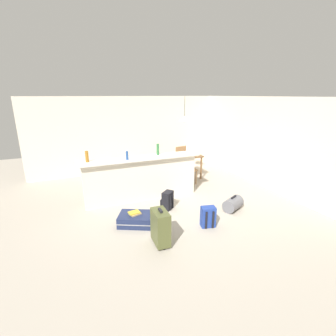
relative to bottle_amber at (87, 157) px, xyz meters
The scene contains 19 objects.
ground_plane 2.16m from the bottle_amber, 18.54° to the right, with size 13.00×13.00×0.05m, color #ADA393.
wall_back 3.00m from the bottle_amber, 56.12° to the left, with size 6.60×0.10×2.50m, color silver.
wall_right 4.73m from the bottle_amber, ahead, with size 0.10×6.00×2.50m, color silver.
partition_half_wall 1.43m from the bottle_amber, ahead, with size 2.80×0.20×1.05m, color silver.
bar_countertop 1.25m from the bottle_amber, ahead, with size 2.96×0.40×0.05m, color white.
bottle_amber is the anchor object (origin of this frame).
bottle_blue 0.88m from the bottle_amber, 10.06° to the right, with size 0.06×0.06×0.20m, color #284C89.
bottle_green 1.68m from the bottle_amber, ahead, with size 0.07×0.07×0.28m, color #2D6B38.
bottle_white 2.52m from the bottle_amber, ahead, with size 0.07×0.07×0.26m, color silver.
dining_table 3.17m from the bottle_amber, 20.86° to the left, with size 1.10×0.80×0.74m.
dining_chair_near_partition 3.00m from the bottle_amber, 12.45° to the left, with size 0.41×0.41×0.93m.
dining_chair_far_side 3.50m from the bottle_amber, 27.72° to the left, with size 0.46×0.46×0.93m.
pendant_lamp 3.23m from the bottle_amber, 20.65° to the left, with size 0.34×0.34×0.76m.
suitcase_flat_navy 1.79m from the bottle_amber, 57.49° to the right, with size 0.89×0.75×0.22m.
suitcase_upright_olive 2.40m from the bottle_amber, 64.34° to the right, with size 0.26×0.45×0.67m.
backpack_blue 2.92m from the bottle_amber, 41.24° to the right, with size 0.31×0.29×0.42m.
backpack_black 2.06m from the bottle_amber, 25.34° to the right, with size 0.34×0.34×0.42m.
duffel_bag_grey 3.46m from the bottle_amber, 25.49° to the right, with size 0.56×0.48×0.34m.
book_stack 1.69m from the bottle_amber, 57.92° to the right, with size 0.27×0.22×0.05m.
Camera 1 is at (-2.06, -4.96, 2.54)m, focal length 26.05 mm.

